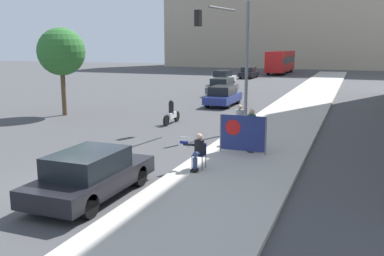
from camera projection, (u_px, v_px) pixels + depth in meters
ground_plane at (75, 187)px, 13.31m from camera, size 160.00×160.00×0.00m
sidewalk_curb at (289, 117)px, 25.49m from camera, size 4.04×90.00×0.15m
seated_protester at (198, 150)px, 14.62m from camera, size 0.94×0.77×1.23m
jogger_on_sidewalk at (251, 130)px, 16.85m from camera, size 0.34×0.34×1.73m
pedestrian_behind at (240, 123)px, 18.60m from camera, size 0.34×0.34×1.65m
protest_banner at (242, 133)px, 16.71m from camera, size 1.87×0.06×1.50m
traffic_light_pole at (229, 45)px, 21.61m from camera, size 3.01×2.78×6.28m
parked_car_curbside at (91, 174)px, 12.29m from camera, size 1.85×4.40×1.39m
car_on_road_nearest at (223, 96)px, 30.71m from camera, size 1.75×4.17×1.43m
car_on_road_midblock at (222, 87)px, 37.19m from camera, size 1.71×4.43×1.48m
car_on_road_distant at (223, 77)px, 47.17m from camera, size 1.75×4.53×1.55m
car_on_road_far_lane at (249, 73)px, 55.77m from camera, size 1.77×4.41×1.44m
city_bus_on_road at (281, 61)px, 64.03m from camera, size 2.53×11.46×3.34m
motorcycle_on_road at (172, 114)px, 23.77m from camera, size 0.28×2.06×1.34m
street_tree_near_curb at (61, 52)px, 26.06m from camera, size 2.90×2.90×5.38m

